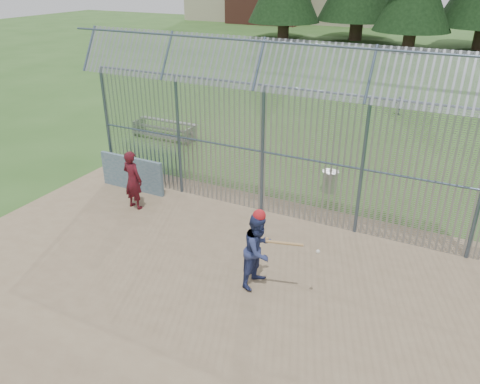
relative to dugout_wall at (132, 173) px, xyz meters
The scene contains 10 objects.
ground 5.47m from the dugout_wall, 32.23° to the right, with size 120.00×120.00×0.00m, color #2D511E.
dirt_infield 5.75m from the dugout_wall, 36.47° to the right, with size 14.00×10.00×0.02m, color #756047.
dugout_wall is the anchor object (origin of this frame).
batter 6.77m from the dugout_wall, 25.49° to the right, with size 0.92×0.72×1.89m, color navy.
onlooker 1.42m from the dugout_wall, 49.23° to the right, with size 0.70×0.46×1.92m, color maroon.
bg_kid_seated 15.05m from the dugout_wall, 63.98° to the left, with size 0.58×0.24×0.99m, color slate.
batting_gear 6.98m from the dugout_wall, 25.23° to the right, with size 1.65×0.44×0.71m.
trash_can 6.80m from the dugout_wall, 25.76° to the left, with size 0.56×0.56×0.82m.
bleacher 5.46m from the dugout_wall, 113.58° to the left, with size 3.00×0.95×0.72m.
backstop_fence 6.66m from the dugout_wall, ahead, with size 20.09×0.81×5.30m.
Camera 1 is at (5.32, -8.57, 7.01)m, focal length 35.00 mm.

